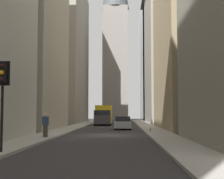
{
  "coord_description": "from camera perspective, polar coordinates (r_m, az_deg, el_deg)",
  "views": [
    {
      "loc": [
        -26.49,
        -1.46,
        1.87
      ],
      "look_at": [
        17.16,
        0.07,
        4.94
      ],
      "focal_mm": 51.73,
      "sensor_mm": 36.0,
      "label": 1
    }
  ],
  "objects": [
    {
      "name": "traffic_light_foreground",
      "position": [
        15.04,
        -18.78,
        0.85
      ],
      "size": [
        0.43,
        0.52,
        4.02
      ],
      "color": "black",
      "rests_on": "sidewalk_right"
    },
    {
      "name": "sedan_silver",
      "position": [
        35.57,
        1.91,
        -5.97
      ],
      "size": [
        4.3,
        1.78,
        1.42
      ],
      "color": "#B7BABF",
      "rests_on": "ground_plane"
    },
    {
      "name": "building_left_midfar",
      "position": [
        37.49,
        16.24,
        8.31
      ],
      "size": [
        16.45,
        10.0,
        19.54
      ],
      "color": "#9E8966",
      "rests_on": "ground_plane"
    },
    {
      "name": "building_left_far",
      "position": [
        58.82,
        10.98,
        6.9
      ],
      "size": [
        19.5,
        10.5,
        25.86
      ],
      "color": "gray",
      "rests_on": "ground_plane"
    },
    {
      "name": "sidewalk_right",
      "position": [
        27.21,
        -10.76,
        -7.75
      ],
      "size": [
        90.0,
        2.2,
        0.14
      ],
      "primitive_type": "cube",
      "color": "#A8A399",
      "rests_on": "ground_plane"
    },
    {
      "name": "pedestrian",
      "position": [
        23.04,
        -11.68,
        -5.95
      ],
      "size": [
        0.26,
        0.44,
        1.7
      ],
      "color": "#473D33",
      "rests_on": "sidewalk_right"
    },
    {
      "name": "building_right_midfar",
      "position": [
        38.07,
        -16.93,
        12.06
      ],
      "size": [
        13.25,
        10.5,
        24.58
      ],
      "color": "#A8A091",
      "rests_on": "ground_plane"
    },
    {
      "name": "church_spire",
      "position": [
        65.42,
        0.61,
        11.93
      ],
      "size": [
        5.38,
        5.38,
        37.92
      ],
      "color": "gray",
      "rests_on": "ground_plane"
    },
    {
      "name": "ground_plane",
      "position": [
        26.59,
        -1.17,
        -8.06
      ],
      "size": [
        135.0,
        135.0,
        0.0
      ],
      "primitive_type": "plane",
      "color": "#302D30"
    },
    {
      "name": "sidewalk_left",
      "position": [
        26.72,
        8.61,
        -7.84
      ],
      "size": [
        90.0,
        2.2,
        0.14
      ],
      "primitive_type": "cube",
      "color": "#A8A399",
      "rests_on": "ground_plane"
    },
    {
      "name": "discarded_bottle",
      "position": [
        30.33,
        6.79,
        -7.06
      ],
      "size": [
        0.07,
        0.07,
        0.27
      ],
      "color": "#236033",
      "rests_on": "sidewalk_left"
    },
    {
      "name": "delivery_truck",
      "position": [
        46.8,
        -1.51,
        -4.52
      ],
      "size": [
        6.46,
        2.25,
        2.84
      ],
      "color": "yellow",
      "rests_on": "ground_plane"
    },
    {
      "name": "building_right_far",
      "position": [
        58.29,
        -10.03,
        6.11
      ],
      "size": [
        17.91,
        10.0,
        24.14
      ],
      "color": "gray",
      "rests_on": "ground_plane"
    }
  ]
}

